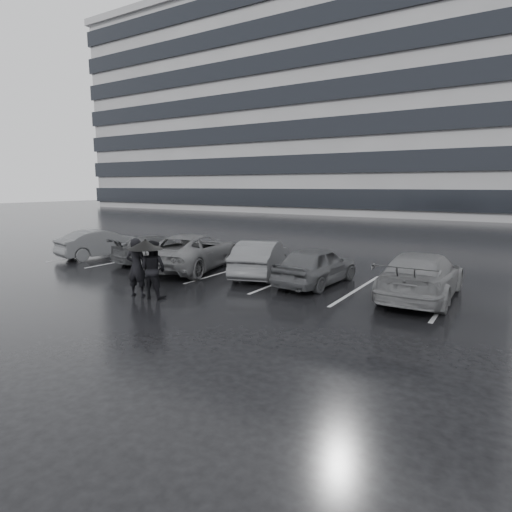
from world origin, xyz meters
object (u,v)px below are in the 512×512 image
at_px(car_west_a, 261,258).
at_px(car_east, 421,276).
at_px(pedestrian_left, 137,267).
at_px(car_west_d, 102,243).
at_px(car_main, 316,265).
at_px(pedestrian_right, 153,269).
at_px(car_west_c, 159,249).
at_px(car_west_b, 193,252).

height_order(car_west_a, car_east, car_east).
bearing_deg(car_west_a, pedestrian_left, 52.10).
height_order(car_west_d, pedestrian_left, pedestrian_left).
distance_m(car_west_a, car_west_d, 8.97).
bearing_deg(car_main, pedestrian_left, 50.67).
height_order(car_main, car_west_a, car_west_a).
height_order(car_main, pedestrian_right, pedestrian_right).
bearing_deg(pedestrian_left, car_east, -169.61).
xyz_separation_m(car_west_a, car_east, (6.04, -0.24, 0.03)).
distance_m(car_east, pedestrian_right, 8.41).
bearing_deg(car_west_c, car_main, -165.78).
bearing_deg(pedestrian_right, car_main, -136.14).
bearing_deg(car_main, car_east, -176.38).
xyz_separation_m(car_west_c, car_west_d, (-3.48, -0.40, 0.06)).
bearing_deg(car_west_c, car_east, -165.24).
height_order(car_east, pedestrian_left, pedestrian_left).
bearing_deg(pedestrian_left, car_main, -152.71).
height_order(car_west_a, car_west_c, car_west_a).
distance_m(car_main, car_west_b, 5.60).
xyz_separation_m(car_west_a, car_west_b, (-3.13, -0.37, 0.05)).
bearing_deg(car_west_a, car_main, 156.54).
xyz_separation_m(car_west_a, pedestrian_right, (-1.15, -4.62, 0.21)).
relative_size(car_west_a, car_west_c, 0.99).
bearing_deg(car_west_c, pedestrian_left, 144.19).
bearing_deg(car_west_b, pedestrian_left, 94.78).
bearing_deg(car_west_d, pedestrian_left, 162.41).
bearing_deg(pedestrian_right, car_west_a, -110.51).
distance_m(pedestrian_left, pedestrian_right, 0.60).
bearing_deg(car_west_c, pedestrian_right, 149.14).
relative_size(car_west_c, car_east, 0.85).
relative_size(car_west_b, pedestrian_left, 2.87).
relative_size(car_east, pedestrian_left, 2.67).
distance_m(car_west_d, car_east, 14.99).
xyz_separation_m(car_west_c, car_east, (11.51, -0.25, 0.11)).
xyz_separation_m(car_main, car_west_c, (-7.95, 0.24, -0.07)).
relative_size(pedestrian_left, pedestrian_right, 1.03).
bearing_deg(pedestrian_right, car_west_c, -53.38).
bearing_deg(pedestrian_right, car_west_d, -34.92).
xyz_separation_m(car_main, pedestrian_right, (-3.62, -4.37, 0.22)).
height_order(car_west_c, car_east, car_east).
height_order(car_west_a, pedestrian_left, pedestrian_left).
distance_m(car_west_d, pedestrian_left, 8.44).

